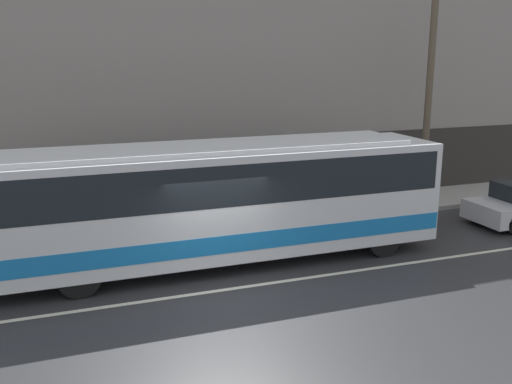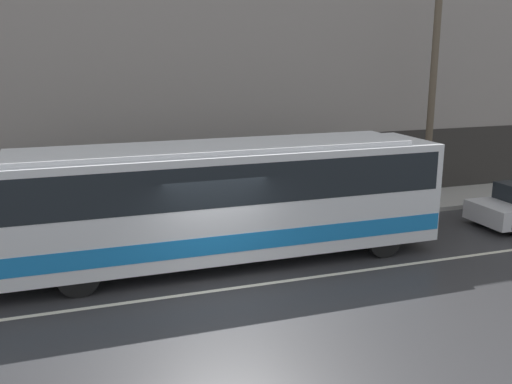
{
  "view_description": "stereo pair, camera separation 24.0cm",
  "coord_description": "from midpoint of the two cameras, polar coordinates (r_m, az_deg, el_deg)",
  "views": [
    {
      "loc": [
        -3.55,
        -11.87,
        5.39
      ],
      "look_at": [
        1.42,
        1.82,
        1.81
      ],
      "focal_mm": 40.0,
      "sensor_mm": 36.0,
      "label": 1
    },
    {
      "loc": [
        -3.33,
        -11.95,
        5.39
      ],
      "look_at": [
        1.42,
        1.82,
        1.81
      ],
      "focal_mm": 40.0,
      "sensor_mm": 36.0,
      "label": 2
    }
  ],
  "objects": [
    {
      "name": "pedestrian_waiting",
      "position": [
        18.86,
        -8.04,
        -0.16
      ],
      "size": [
        0.36,
        0.36,
        1.58
      ],
      "color": "navy",
      "rests_on": "sidewalk"
    },
    {
      "name": "transit_bus",
      "position": [
        14.71,
        -4.38,
        -0.52
      ],
      "size": [
        11.92,
        2.5,
        3.13
      ],
      "color": "silver",
      "rests_on": "ground_plane"
    },
    {
      "name": "utility_pole_near",
      "position": [
        20.51,
        16.55,
        9.09
      ],
      "size": [
        0.24,
        0.24,
        7.51
      ],
      "color": "brown",
      "rests_on": "sidewalk"
    },
    {
      "name": "ground_plane",
      "position": [
        13.52,
        -3.59,
        -9.74
      ],
      "size": [
        60.0,
        60.0,
        0.0
      ],
      "primitive_type": "plane",
      "color": "#2D2D30"
    },
    {
      "name": "lane_stripe",
      "position": [
        13.52,
        -3.59,
        -9.72
      ],
      "size": [
        54.0,
        0.14,
        0.01
      ],
      "color": "beige",
      "rests_on": "ground_plane"
    },
    {
      "name": "building_facade",
      "position": [
        18.91,
        -9.69,
        11.95
      ],
      "size": [
        60.0,
        0.35,
        10.05
      ],
      "color": "gray",
      "rests_on": "ground_plane"
    },
    {
      "name": "sidewalk",
      "position": [
        18.31,
        -8.28,
        -3.23
      ],
      "size": [
        60.0,
        2.53,
        0.16
      ],
      "color": "#A09E99",
      "rests_on": "ground_plane"
    }
  ]
}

